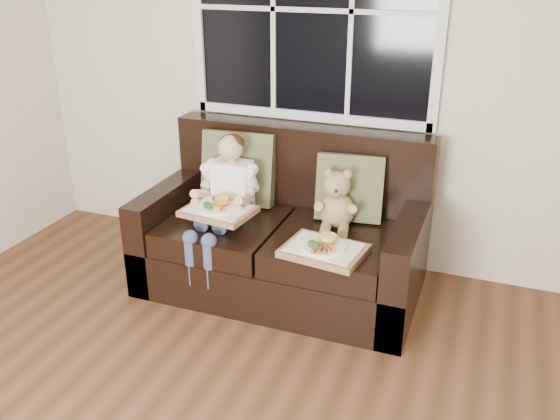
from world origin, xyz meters
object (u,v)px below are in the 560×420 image
at_px(child, 226,192).
at_px(tray_left, 219,209).
at_px(loveseat, 285,239).
at_px(tray_right, 324,249).
at_px(teddy_bear, 336,203).

distance_m(child, tray_left, 0.16).
relative_size(loveseat, tray_right, 3.58).
bearing_deg(tray_left, teddy_bear, 30.10).
relative_size(tray_left, tray_right, 0.92).
bearing_deg(child, loveseat, 18.50).
height_order(teddy_bear, tray_right, teddy_bear).
xyz_separation_m(child, teddy_bear, (0.67, 0.12, -0.03)).
xyz_separation_m(loveseat, tray_right, (0.36, -0.36, 0.17)).
bearing_deg(tray_right, teddy_bear, 103.76).
bearing_deg(tray_left, loveseat, 46.88).
bearing_deg(tray_right, loveseat, 142.82).
bearing_deg(tray_left, tray_right, -0.58).
bearing_deg(teddy_bear, tray_left, -167.67).
xyz_separation_m(child, tray_left, (0.02, -0.15, -0.05)).
relative_size(child, tray_right, 1.66).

